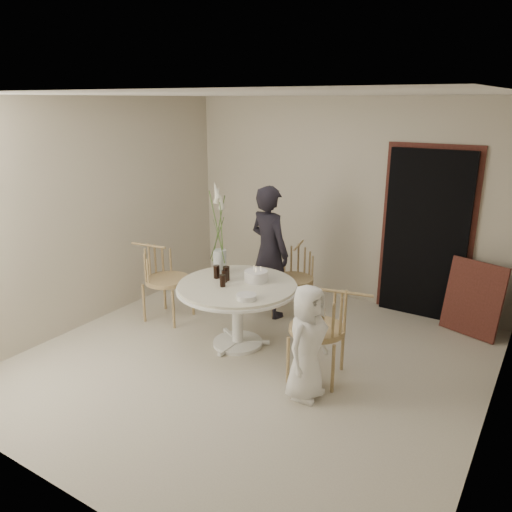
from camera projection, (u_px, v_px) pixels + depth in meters
The scene contains 18 objects.
ground at pixel (252, 362), 5.28m from camera, with size 4.50×4.50×0.00m, color beige.
room_shell at pixel (251, 212), 4.79m from camera, with size 4.50×4.50×4.50m.
doorway at pixel (426, 236), 6.15m from camera, with size 1.00×0.10×2.10m, color black.
door_trim at pixel (427, 230), 6.16m from camera, with size 1.12×0.03×2.22m, color maroon.
table at pixel (237, 294), 5.48m from camera, with size 1.33×1.33×0.73m.
picture_frame at pixel (473, 299), 5.80m from camera, with size 0.66×0.04×0.89m, color maroon.
chair_far at pixel (296, 270), 6.39m from camera, with size 0.56×0.59×0.88m.
chair_right at pixel (331, 322), 4.78m from camera, with size 0.63×0.59×0.96m.
chair_left at pixel (158, 271), 6.21m from camera, with size 0.61×0.57×0.95m.
girl at pixel (269, 252), 6.23m from camera, with size 0.61×0.40×1.67m, color black.
boy at pixel (307, 342), 4.52m from camera, with size 0.54×0.35×1.10m, color white.
birthday_cake at pixel (256, 276), 5.50m from camera, with size 0.26×0.26×0.17m.
cola_tumbler_a at pixel (224, 276), 5.48m from camera, with size 0.06×0.06×0.13m, color black.
cola_tumbler_b at pixel (223, 281), 5.35m from camera, with size 0.06×0.06×0.13m, color black.
cola_tumbler_c at pixel (217, 272), 5.60m from camera, with size 0.07×0.07×0.15m, color black.
cola_tumbler_d at pixel (226, 273), 5.53m from camera, with size 0.07×0.07×0.16m, color black.
plate_stack at pixel (247, 297), 5.02m from camera, with size 0.21×0.21×0.05m, color silver.
flower_vase at pixel (219, 242), 5.66m from camera, with size 0.15×0.15×1.06m.
Camera 1 is at (2.54, -3.96, 2.65)m, focal length 35.00 mm.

